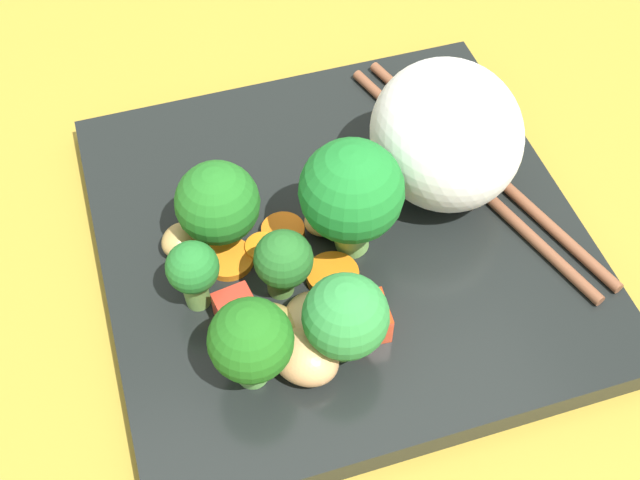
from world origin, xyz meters
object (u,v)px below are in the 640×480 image
Objects in this scene: square_plate at (340,239)px; broccoli_floret_4 at (193,271)px; carrot_slice_1 at (265,255)px; rice_mound at (446,135)px; chopstick_pair at (474,170)px.

square_plate is 10.38cm from broccoli_floret_4.
broccoli_floret_4 reaches higher than carrot_slice_1.
broccoli_floret_4 is (-3.51, 16.69, -1.53)cm from rice_mound.
broccoli_floret_4 is at bearing 101.87° from rice_mound.
rice_mound is 4.69× the size of carrot_slice_1.
broccoli_floret_4 is 0.20× the size of chopstick_pair.
chopstick_pair is (0.02, -2.54, -4.06)cm from rice_mound.
broccoli_floret_4 is at bearing 85.55° from chopstick_pair.
carrot_slice_1 is (-0.48, 4.98, 1.18)cm from square_plate.
carrot_slice_1 is at bearing 99.04° from rice_mound.
broccoli_floret_4 reaches higher than square_plate.
chopstick_pair is (1.48, -9.76, 1.19)cm from square_plate.
rice_mound is 0.42× the size of chopstick_pair.
broccoli_floret_4 is at bearing 102.20° from square_plate.
rice_mound is at bearing 75.53° from chopstick_pair.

